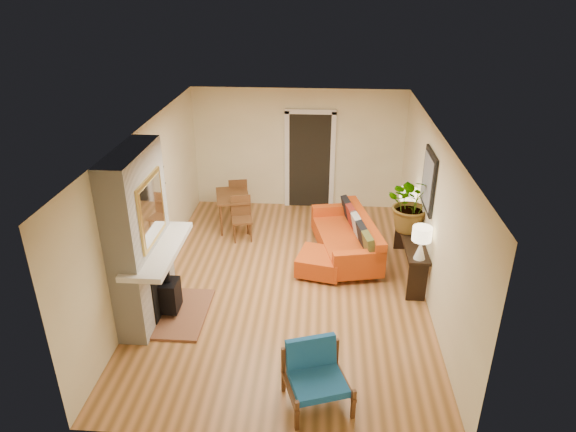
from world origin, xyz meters
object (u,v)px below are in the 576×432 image
Objects in this scene: lamp_near at (421,239)px; blue_chair at (315,371)px; dining_table at (236,201)px; lamp_far at (408,199)px; ottoman at (320,262)px; sofa at (350,238)px; houseplant at (412,203)px; console_table at (411,243)px.

blue_chair is at bearing -124.30° from lamp_near.
dining_table is 3.00× the size of lamp_far.
sofa is at bearing 52.99° from ottoman.
houseplant is (-0.01, 0.98, 0.16)m from lamp_near.
sofa is at bearing -167.81° from lamp_far.
sofa reaches higher than ottoman.
ottoman is 1.85m from houseplant.
dining_table is 0.88× the size of console_table.
ottoman is 0.97× the size of blue_chair.
ottoman is 2.47m from dining_table.
blue_chair is (-0.02, -2.90, 0.19)m from ottoman.
blue_chair is 2.82m from lamp_near.
lamp_far reaches higher than console_table.
houseplant reaches higher than ottoman.
houseplant is at bearing 12.91° from ottoman.
lamp_far is (3.26, -0.83, 0.50)m from dining_table.
lamp_near is (1.54, 2.26, 0.65)m from blue_chair.
houseplant reaches higher than sofa.
houseplant is at bearing -91.03° from lamp_far.
dining_table is at bearing 165.75° from lamp_far.
ottoman is (-0.52, -0.68, -0.14)m from sofa.
lamp_near is (1.00, -1.32, 0.71)m from sofa.
sofa is 2.49× the size of ottoman.
blue_chair reaches higher than console_table.
console_table is 3.43× the size of lamp_far.
houseplant is (-0.01, 0.21, 0.65)m from console_table.
dining_table is 3.40m from lamp_far.
dining_table is 3.62m from console_table.
lamp_near reaches higher than console_table.
dining_table is at bearing 110.30° from blue_chair.
console_table is at bearing -87.24° from houseplant.
ottoman is at bearing -149.35° from lamp_far.
lamp_far is 0.54× the size of houseplant.
blue_chair is 4.94m from dining_table.
ottoman is 0.48× the size of console_table.
sofa is at bearing 161.25° from houseplant.
ottoman is at bearing -174.78° from console_table.
sofa is at bearing 151.52° from console_table.
lamp_near and lamp_far have the same top height.
lamp_near is 0.54× the size of houseplant.
houseplant is (0.99, -0.34, 0.87)m from sofa.
ottoman is 0.54× the size of dining_table.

